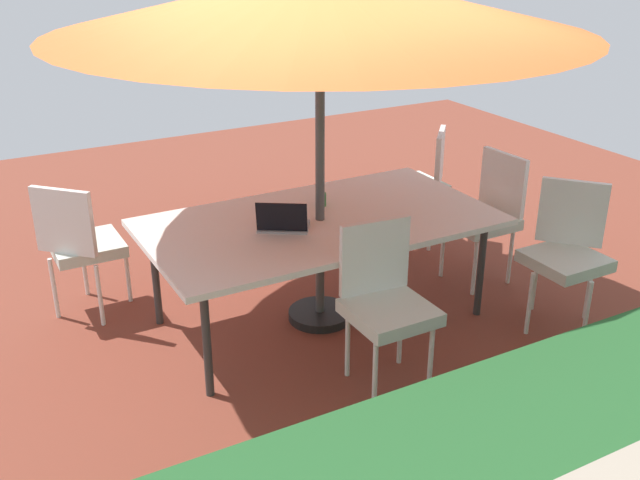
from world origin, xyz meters
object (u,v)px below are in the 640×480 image
Objects in this scene: chair_west at (486,211)px; chair_northwest at (567,248)px; chair_southwest at (420,180)px; cup at (321,199)px; dining_table at (320,225)px; chair_southeast at (81,241)px; patio_umbrella at (320,2)px; chair_north at (385,298)px; laptop at (283,223)px.

chair_west and chair_northwest have the same top height.
cup is at bearing -23.72° from chair_southwest.
chair_west is (-1.40, 0.04, -0.15)m from dining_table.
chair_southeast is 1.00× the size of chair_northwest.
patio_umbrella is at bearing -165.52° from chair_southeast.
chair_southwest reaches higher than dining_table.
chair_north is 0.86m from laptop.
chair_north is at bearing -63.88° from chair_west.
patio_umbrella is 2.10m from chair_west.
chair_southeast is 1.44m from laptop.
laptop is (0.29, 0.05, -1.32)m from patio_umbrella.
chair_west is (-1.40, 0.04, -1.56)m from patio_umbrella.
chair_southwest and chair_southeast have the same top height.
dining_table is at bearing 58.83° from cup.
dining_table is at bearing -94.50° from chair_west.
chair_northwest is at bearing 5.67° from chair_north.
chair_west is 1.32m from cup.
chair_southeast is (2.78, -0.07, 0.00)m from chair_southwest.
cup is at bearing -121.17° from dining_table.
chair_northwest is 1.90m from laptop.
chair_north is at bearing 88.23° from patio_umbrella.
chair_southeast is (1.39, -0.85, -0.15)m from dining_table.
patio_umbrella is 3.32× the size of chair_west.
chair_southeast is at bearing -31.53° from patio_umbrella.
dining_table is at bearing 0.00° from patio_umbrella.
chair_northwest is (-0.02, 0.79, 0.00)m from chair_west.
chair_northwest is at bearing 42.94° from chair_southwest.
patio_umbrella is 3.32× the size of chair_southeast.
chair_southeast is at bearing 134.60° from chair_north.
chair_west is at bearing 34.55° from chair_north.
patio_umbrella is 1.36m from laptop.
chair_northwest is at bearing -164.85° from chair_southeast.
cup is at bearing -169.57° from chair_northwest.
laptop is at bearing -173.34° from chair_southeast.
dining_table is at bearing 93.79° from chair_north.
chair_west is 1.63m from chair_north.
chair_west is 1.00× the size of chair_southeast.
dining_table is 0.84m from chair_north.
dining_table is at bearing -160.87° from chair_northwest.
chair_northwest is at bearing 149.80° from patio_umbrella.
chair_north is (0.03, 0.83, -1.56)m from patio_umbrella.
chair_southwest is 2.15m from chair_north.
laptop is at bearing 8.97° from dining_table.
dining_table is 0.71× the size of patio_umbrella.
chair_southeast is 10.62× the size of cup.
cup is at bearing -121.17° from patio_umbrella.
chair_north is (-1.36, 1.68, 0.00)m from chair_southeast.
chair_southeast reaches higher than cup.
chair_southwest is 1.90m from laptop.
laptop is (-1.10, 0.90, 0.24)m from chair_southeast.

